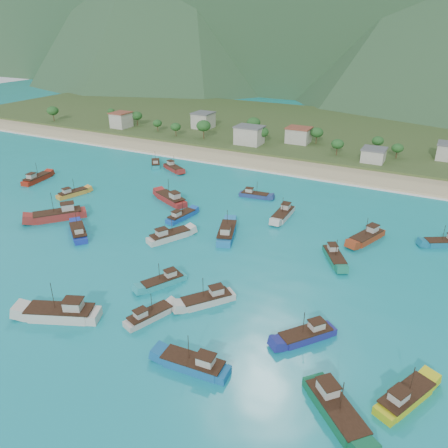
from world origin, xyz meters
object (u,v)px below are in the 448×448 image
at_px(boat_15, 156,164).
at_px(boat_2, 171,199).
at_px(boat_9, 169,236).
at_px(boat_21, 149,316).
at_px(boat_4, 163,282).
at_px(boat_6, 62,313).
at_px(boat_0, 37,179).
at_px(boat_26, 334,257).
at_px(boat_17, 283,214).
at_px(boat_16, 227,233).
at_px(boat_29, 335,410).
at_px(boat_12, 255,195).
at_px(boat_20, 194,365).
at_px(boat_11, 405,398).
at_px(boat_28, 181,217).
at_px(boat_13, 59,215).
at_px(boat_8, 306,335).
at_px(boat_10, 207,300).
at_px(boat_19, 367,237).
at_px(boat_22, 73,194).
at_px(boat_7, 79,233).

bearing_deg(boat_15, boat_2, -83.82).
distance_m(boat_9, boat_21, 31.42).
xyz_separation_m(boat_4, boat_6, (-9.72, -17.48, 0.41)).
bearing_deg(boat_0, boat_26, -11.59).
height_order(boat_0, boat_21, boat_0).
xyz_separation_m(boat_15, boat_17, (57.98, -22.39, 0.15)).
relative_size(boat_16, boat_17, 1.15).
distance_m(boat_0, boat_29, 122.20).
bearing_deg(boat_15, boat_12, -51.53).
bearing_deg(boat_16, boat_6, -124.07).
xyz_separation_m(boat_12, boat_20, (20.79, -70.05, 0.20)).
relative_size(boat_6, boat_12, 1.46).
bearing_deg(boat_12, boat_11, 32.33).
xyz_separation_m(boat_2, boat_20, (40.99, -55.13, -0.13)).
distance_m(boat_9, boat_28, 12.22).
bearing_deg(boat_13, boat_26, -130.29).
height_order(boat_20, boat_29, boat_29).
bearing_deg(boat_8, boat_17, -26.47).
xyz_separation_m(boat_6, boat_11, (56.80, 8.12, -0.29)).
distance_m(boat_4, boat_28, 32.30).
bearing_deg(boat_2, boat_20, -118.50).
bearing_deg(boat_9, boat_4, -32.51).
xyz_separation_m(boat_11, boat_28, (-61.29, 38.36, -0.11)).
distance_m(boat_16, boat_17, 19.27).
relative_size(boat_15, boat_28, 0.95).
relative_size(boat_13, boat_15, 1.40).
bearing_deg(boat_29, boat_17, -110.12).
distance_m(boat_4, boat_15, 80.96).
height_order(boat_10, boat_19, boat_19).
bearing_deg(boat_13, boat_28, -112.26).
height_order(boat_28, boat_29, boat_29).
xyz_separation_m(boat_9, boat_26, (38.30, 8.39, -0.11)).
bearing_deg(boat_21, boat_0, 171.09).
distance_m(boat_20, boat_22, 83.96).
xyz_separation_m(boat_4, boat_9, (-10.25, 17.45, 0.16)).
xyz_separation_m(boat_0, boat_10, (84.18, -34.13, -0.07)).
distance_m(boat_6, boat_10, 26.21).
xyz_separation_m(boat_8, boat_20, (-13.08, -14.60, 0.08)).
bearing_deg(boat_6, boat_19, -59.80).
bearing_deg(boat_7, boat_4, -66.93).
height_order(boat_15, boat_26, boat_26).
bearing_deg(boat_13, boat_15, -44.32).
bearing_deg(boat_9, boat_20, -24.19).
xyz_separation_m(boat_8, boat_16, (-29.27, 28.01, 0.21)).
relative_size(boat_2, boat_15, 1.35).
bearing_deg(boat_2, boat_6, -141.31).
distance_m(boat_8, boat_20, 19.61).
relative_size(boat_13, boat_17, 1.19).
distance_m(boat_2, boat_17, 33.43).
relative_size(boat_0, boat_19, 0.98).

